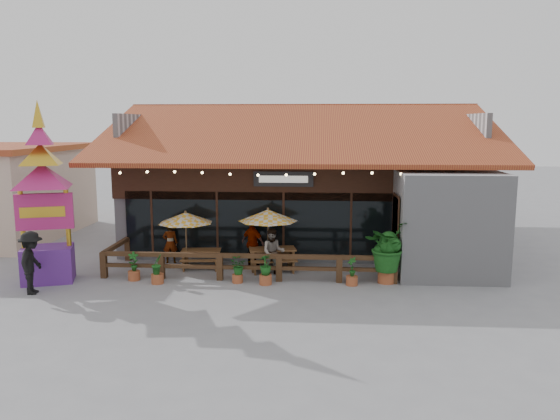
# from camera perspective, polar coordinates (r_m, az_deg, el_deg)

# --- Properties ---
(ground) EXTENTS (100.00, 100.00, 0.00)m
(ground) POSITION_cam_1_polar(r_m,az_deg,el_deg) (18.87, 1.54, -7.03)
(ground) COLOR gray
(ground) RESTS_ON ground
(restaurant_building) EXTENTS (15.50, 14.73, 6.09)m
(restaurant_building) POSITION_cam_1_polar(r_m,az_deg,el_deg) (24.91, 2.80, 2.09)
(restaurant_building) COLOR #AEADB2
(restaurant_building) RESTS_ON ground
(patio_railing) EXTENTS (10.00, 2.60, 0.92)m
(patio_railing) POSITION_cam_1_polar(r_m,az_deg,el_deg) (18.67, -5.44, -5.29)
(patio_railing) COLOR #4A311A
(patio_railing) RESTS_ON ground
(umbrella_left) EXTENTS (2.47, 2.47, 2.12)m
(umbrella_left) POSITION_cam_1_polar(r_m,az_deg,el_deg) (19.93, -9.83, -0.82)
(umbrella_left) COLOR brown
(umbrella_left) RESTS_ON ground
(umbrella_right) EXTENTS (2.30, 2.30, 2.27)m
(umbrella_right) POSITION_cam_1_polar(r_m,az_deg,el_deg) (19.41, -1.25, -0.58)
(umbrella_right) COLOR brown
(umbrella_right) RESTS_ON ground
(picnic_table_left) EXTENTS (1.53, 1.35, 0.68)m
(picnic_table_left) POSITION_cam_1_polar(r_m,az_deg,el_deg) (20.15, -8.24, -4.73)
(picnic_table_left) COLOR brown
(picnic_table_left) RESTS_ON ground
(picnic_table_right) EXTENTS (1.89, 1.71, 0.79)m
(picnic_table_right) POSITION_cam_1_polar(r_m,az_deg,el_deg) (19.67, -0.81, -4.74)
(picnic_table_right) COLOR brown
(picnic_table_right) RESTS_ON ground
(thai_sign_tower) EXTENTS (3.01, 3.01, 6.42)m
(thai_sign_tower) POSITION_cam_1_polar(r_m,az_deg,el_deg) (19.33, -23.57, 2.85)
(thai_sign_tower) COLOR #592383
(thai_sign_tower) RESTS_ON ground
(tropical_plant) EXTENTS (1.95, 2.00, 2.10)m
(tropical_plant) POSITION_cam_1_polar(r_m,az_deg,el_deg) (18.28, 11.14, -3.84)
(tropical_plant) COLOR #9A4B2A
(tropical_plant) RESTS_ON ground
(diner_a) EXTENTS (0.60, 0.43, 1.53)m
(diner_a) POSITION_cam_1_polar(r_m,az_deg,el_deg) (20.97, -11.40, -3.40)
(diner_a) COLOR #351C10
(diner_a) RESTS_ON ground
(diner_b) EXTENTS (0.86, 0.70, 1.66)m
(diner_b) POSITION_cam_1_polar(r_m,az_deg,el_deg) (18.85, -0.71, -4.43)
(diner_b) COLOR #351C10
(diner_b) RESTS_ON ground
(diner_c) EXTENTS (1.10, 0.94, 1.77)m
(diner_c) POSITION_cam_1_polar(r_m,az_deg,el_deg) (20.05, -2.83, -3.47)
(diner_c) COLOR #351C10
(diner_c) RESTS_ON ground
(pedestrian) EXTENTS (0.96, 1.39, 1.96)m
(pedestrian) POSITION_cam_1_polar(r_m,az_deg,el_deg) (18.52, -24.52, -5.04)
(pedestrian) COLOR black
(pedestrian) RESTS_ON ground
(planter_a) EXTENTS (0.40, 0.40, 0.98)m
(planter_a) POSITION_cam_1_polar(r_m,az_deg,el_deg) (19.06, -15.03, -5.90)
(planter_a) COLOR #9A4B2A
(planter_a) RESTS_ON ground
(planter_b) EXTENTS (0.43, 0.46, 0.99)m
(planter_b) POSITION_cam_1_polar(r_m,az_deg,el_deg) (18.48, -12.71, -6.16)
(planter_b) COLOR #9A4B2A
(planter_b) RESTS_ON ground
(planter_c) EXTENTS (0.60, 0.54, 0.87)m
(planter_c) POSITION_cam_1_polar(r_m,az_deg,el_deg) (18.17, -4.48, -6.10)
(planter_c) COLOR #9A4B2A
(planter_c) RESTS_ON ground
(planter_d) EXTENTS (0.53, 0.53, 1.01)m
(planter_d) POSITION_cam_1_polar(r_m,az_deg,el_deg) (17.93, -1.52, -6.29)
(planter_d) COLOR #9A4B2A
(planter_d) RESTS_ON ground
(planter_e) EXTENTS (0.38, 0.40, 0.94)m
(planter_e) POSITION_cam_1_polar(r_m,az_deg,el_deg) (18.01, 7.53, -6.59)
(planter_e) COLOR #9A4B2A
(planter_e) RESTS_ON ground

